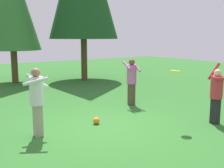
{
  "coord_description": "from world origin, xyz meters",
  "views": [
    {
      "loc": [
        -4.11,
        -6.17,
        2.45
      ],
      "look_at": [
        0.61,
        0.55,
        1.05
      ],
      "focal_mm": 44.68,
      "sensor_mm": 36.0,
      "label": 1
    }
  ],
  "objects_px": {
    "person_catcher": "(37,96)",
    "person_bystander": "(132,78)",
    "ball_orange": "(96,121)",
    "tree_center": "(11,0)",
    "frisbee": "(175,71)",
    "person_thrower": "(216,92)",
    "ball_red": "(216,111)"
  },
  "relations": [
    {
      "from": "frisbee",
      "to": "ball_orange",
      "type": "relative_size",
      "value": 1.9
    },
    {
      "from": "ball_red",
      "to": "ball_orange",
      "type": "bearing_deg",
      "value": 160.45
    },
    {
      "from": "person_thrower",
      "to": "person_catcher",
      "type": "xyz_separation_m",
      "value": [
        -4.49,
        1.91,
        0.09
      ]
    },
    {
      "from": "person_catcher",
      "to": "ball_orange",
      "type": "bearing_deg",
      "value": 22.12
    },
    {
      "from": "person_catcher",
      "to": "tree_center",
      "type": "height_order",
      "value": "tree_center"
    },
    {
      "from": "person_catcher",
      "to": "person_bystander",
      "type": "relative_size",
      "value": 1.02
    },
    {
      "from": "person_catcher",
      "to": "ball_orange",
      "type": "relative_size",
      "value": 8.8
    },
    {
      "from": "person_thrower",
      "to": "person_catcher",
      "type": "distance_m",
      "value": 4.88
    },
    {
      "from": "person_thrower",
      "to": "tree_center",
      "type": "relative_size",
      "value": 0.25
    },
    {
      "from": "person_catcher",
      "to": "ball_orange",
      "type": "xyz_separation_m",
      "value": [
        1.69,
        -0.01,
        -0.92
      ]
    },
    {
      "from": "frisbee",
      "to": "ball_red",
      "type": "distance_m",
      "value": 2.48
    },
    {
      "from": "ball_orange",
      "to": "tree_center",
      "type": "height_order",
      "value": "tree_center"
    },
    {
      "from": "person_catcher",
      "to": "frisbee",
      "type": "distance_m",
      "value": 3.67
    },
    {
      "from": "person_thrower",
      "to": "ball_red",
      "type": "bearing_deg",
      "value": -122.5
    },
    {
      "from": "frisbee",
      "to": "ball_orange",
      "type": "height_order",
      "value": "frisbee"
    },
    {
      "from": "ball_orange",
      "to": "tree_center",
      "type": "xyz_separation_m",
      "value": [
        0.21,
        8.52,
        4.19
      ]
    },
    {
      "from": "person_catcher",
      "to": "person_bystander",
      "type": "bearing_deg",
      "value": 39.07
    },
    {
      "from": "person_bystander",
      "to": "ball_red",
      "type": "height_order",
      "value": "person_bystander"
    },
    {
      "from": "person_thrower",
      "to": "frisbee",
      "type": "xyz_separation_m",
      "value": [
        -1.14,
        0.52,
        0.61
      ]
    },
    {
      "from": "tree_center",
      "to": "person_bystander",
      "type": "bearing_deg",
      "value": -74.61
    },
    {
      "from": "person_bystander",
      "to": "ball_orange",
      "type": "distance_m",
      "value": 2.67
    },
    {
      "from": "person_catcher",
      "to": "frisbee",
      "type": "relative_size",
      "value": 4.64
    },
    {
      "from": "frisbee",
      "to": "ball_red",
      "type": "bearing_deg",
      "value": 1.91
    },
    {
      "from": "person_thrower",
      "to": "tree_center",
      "type": "bearing_deg",
      "value": -51.63
    },
    {
      "from": "person_bystander",
      "to": "frisbee",
      "type": "relative_size",
      "value": 4.53
    },
    {
      "from": "person_catcher",
      "to": "ball_orange",
      "type": "distance_m",
      "value": 1.92
    },
    {
      "from": "person_thrower",
      "to": "tree_center",
      "type": "height_order",
      "value": "tree_center"
    },
    {
      "from": "person_thrower",
      "to": "ball_orange",
      "type": "bearing_deg",
      "value": -9.69
    },
    {
      "from": "person_thrower",
      "to": "person_catcher",
      "type": "relative_size",
      "value": 1.01
    },
    {
      "from": "ball_orange",
      "to": "tree_center",
      "type": "distance_m",
      "value": 9.5
    },
    {
      "from": "person_thrower",
      "to": "person_bystander",
      "type": "height_order",
      "value": "person_thrower"
    },
    {
      "from": "ball_orange",
      "to": "ball_red",
      "type": "bearing_deg",
      "value": -19.55
    }
  ]
}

